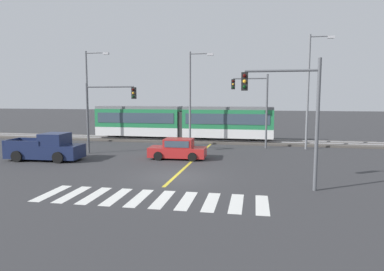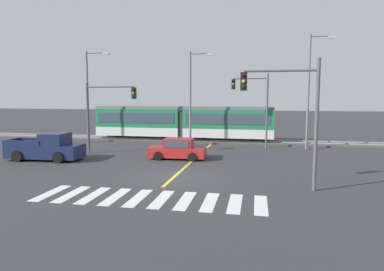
{
  "view_description": "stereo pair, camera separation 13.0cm",
  "coord_description": "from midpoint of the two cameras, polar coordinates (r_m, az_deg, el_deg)",
  "views": [
    {
      "loc": [
        4.85,
        -18.71,
        4.58
      ],
      "look_at": [
        -0.45,
        7.17,
        1.6
      ],
      "focal_mm": 32.0,
      "sensor_mm": 36.0,
      "label": 1
    },
    {
      "loc": [
        4.98,
        -18.69,
        4.58
      ],
      "look_at": [
        -0.45,
        7.17,
        1.6
      ],
      "focal_mm": 32.0,
      "sensor_mm": 36.0,
      "label": 2
    }
  ],
  "objects": [
    {
      "name": "rail_far",
      "position": [
        35.97,
        3.92,
        -0.53
      ],
      "size": [
        120.0,
        0.08,
        0.1
      ],
      "primitive_type": "cube",
      "color": "#939399",
      "rests_on": "track_bed"
    },
    {
      "name": "traffic_light_near_right",
      "position": [
        17.33,
        16.38,
        4.82
      ],
      "size": [
        3.75,
        0.38,
        6.43
      ],
      "color": "#515459",
      "rests_on": "ground"
    },
    {
      "name": "track_bed",
      "position": [
        35.28,
        3.76,
        -0.89
      ],
      "size": [
        120.0,
        4.0,
        0.18
      ],
      "primitive_type": "cube",
      "color": "#4C4742",
      "rests_on": "ground"
    },
    {
      "name": "crosswalk_stripe_7",
      "position": [
        15.29,
        3.23,
        -11.0
      ],
      "size": [
        0.62,
        2.81,
        0.01
      ],
      "primitive_type": "cube",
      "rotation": [
        0.0,
        0.0,
        0.02
      ],
      "color": "silver",
      "rests_on": "ground"
    },
    {
      "name": "crosswalk_stripe_0",
      "position": [
        17.94,
        -22.28,
        -8.84
      ],
      "size": [
        0.62,
        2.81,
        0.01
      ],
      "primitive_type": "cube",
      "rotation": [
        0.0,
        0.0,
        0.02
      ],
      "color": "silver",
      "rests_on": "ground"
    },
    {
      "name": "traffic_light_far_right",
      "position": [
        31.14,
        10.67,
        5.85
      ],
      "size": [
        3.25,
        0.38,
        6.59
      ],
      "color": "#515459",
      "rests_on": "ground"
    },
    {
      "name": "sedan_crossing",
      "position": [
        25.44,
        -2.27,
        -2.35
      ],
      "size": [
        4.26,
        2.04,
        1.52
      ],
      "color": "#B22323",
      "rests_on": "ground"
    },
    {
      "name": "ground_plane",
      "position": [
        19.87,
        -2.81,
        -6.9
      ],
      "size": [
        200.0,
        200.0,
        0.0
      ],
      "primitive_type": "plane",
      "color": "#333335"
    },
    {
      "name": "crosswalk_stripe_1",
      "position": [
        17.38,
        -19.19,
        -9.2
      ],
      "size": [
        0.62,
        2.81,
        0.01
      ],
      "primitive_type": "cube",
      "rotation": [
        0.0,
        0.0,
        0.02
      ],
      "color": "silver",
      "rests_on": "ground"
    },
    {
      "name": "street_lamp_east",
      "position": [
        31.46,
        19.26,
        7.79
      ],
      "size": [
        2.07,
        0.28,
        9.89
      ],
      "color": "slate",
      "rests_on": "ground"
    },
    {
      "name": "crosswalk_stripe_8",
      "position": [
        15.2,
        7.43,
        -11.15
      ],
      "size": [
        0.62,
        2.81,
        0.01
      ],
      "primitive_type": "cube",
      "rotation": [
        0.0,
        0.0,
        0.02
      ],
      "color": "silver",
      "rests_on": "ground"
    },
    {
      "name": "crosswalk_stripe_6",
      "position": [
        15.46,
        -0.89,
        -10.79
      ],
      "size": [
        0.62,
        2.81,
        0.01
      ],
      "primitive_type": "cube",
      "rotation": [
        0.0,
        0.0,
        0.02
      ],
      "color": "silver",
      "rests_on": "ground"
    },
    {
      "name": "crosswalk_stripe_3",
      "position": [
        16.42,
        -12.42,
        -9.91
      ],
      "size": [
        0.62,
        2.81,
        0.01
      ],
      "primitive_type": "cube",
      "rotation": [
        0.0,
        0.0,
        0.02
      ],
      "color": "silver",
      "rests_on": "ground"
    },
    {
      "name": "crosswalk_stripe_2",
      "position": [
        16.87,
        -15.91,
        -9.56
      ],
      "size": [
        0.62,
        2.81,
        0.01
      ],
      "primitive_type": "cube",
      "rotation": [
        0.0,
        0.0,
        0.02
      ],
      "color": "silver",
      "rests_on": "ground"
    },
    {
      "name": "light_rail_tram",
      "position": [
        35.68,
        -1.41,
        2.37
      ],
      "size": [
        18.5,
        2.64,
        3.43
      ],
      "color": "silver",
      "rests_on": "track_bed"
    },
    {
      "name": "street_lamp_west",
      "position": [
        35.69,
        -16.58,
        7.1
      ],
      "size": [
        2.52,
        0.28,
        9.07
      ],
      "color": "slate",
      "rests_on": "ground"
    },
    {
      "name": "pickup_truck",
      "position": [
        27.07,
        -22.91,
        -2.01
      ],
      "size": [
        5.5,
        2.45,
        1.98
      ],
      "color": "#192347",
      "rests_on": "ground"
    },
    {
      "name": "lane_centre_line",
      "position": [
        25.41,
        0.52,
        -3.94
      ],
      "size": [
        0.2,
        16.27,
        0.01
      ],
      "primitive_type": "cube",
      "color": "gold",
      "rests_on": "ground"
    },
    {
      "name": "traffic_light_mid_left",
      "position": [
        28.27,
        -14.24,
        4.78
      ],
      "size": [
        4.25,
        0.38,
        5.68
      ],
      "color": "#515459",
      "rests_on": "ground"
    },
    {
      "name": "crosswalk_stripe_4",
      "position": [
        16.03,
        -8.74,
        -10.23
      ],
      "size": [
        0.62,
        2.81,
        0.01
      ],
      "primitive_type": "cube",
      "rotation": [
        0.0,
        0.0,
        0.02
      ],
      "color": "silver",
      "rests_on": "ground"
    },
    {
      "name": "street_lamp_centre",
      "position": [
        31.84,
        0.19,
        7.09
      ],
      "size": [
        2.27,
        0.28,
        8.71
      ],
      "color": "slate",
      "rests_on": "ground"
    },
    {
      "name": "crosswalk_stripe_9",
      "position": [
        15.18,
        11.66,
        -11.25
      ],
      "size": [
        0.62,
        2.81,
        0.01
      ],
      "primitive_type": "cube",
      "rotation": [
        0.0,
        0.0,
        0.02
      ],
      "color": "silver",
      "rests_on": "ground"
    },
    {
      "name": "crosswalk_stripe_5",
      "position": [
        15.71,
        -4.89,
        -10.53
      ],
      "size": [
        0.62,
        2.81,
        0.01
      ],
      "primitive_type": "cube",
      "rotation": [
        0.0,
        0.0,
        0.02
      ],
      "color": "silver",
      "rests_on": "ground"
    },
    {
      "name": "rail_near",
      "position": [
        34.55,
        3.59,
        -0.81
      ],
      "size": [
        120.0,
        0.08,
        0.1
      ],
      "primitive_type": "cube",
      "color": "#939399",
      "rests_on": "track_bed"
    }
  ]
}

